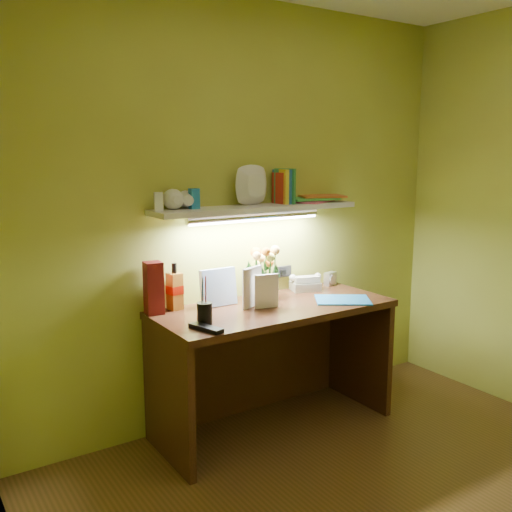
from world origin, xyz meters
The scene contains 13 objects.
desk centered at (0.00, 1.20, 0.38)m, with size 1.40×0.60×0.75m, color #33190E.
flower_bouquet centered at (0.05, 1.39, 0.91)m, with size 0.20×0.20×0.31m, color #0B1039, non-canonical shape.
telephone centered at (0.38, 1.40, 0.80)m, with size 0.18×0.13×0.11m, color beige, non-canonical shape.
desk_clock centered at (0.61, 1.42, 0.79)m, with size 0.09×0.04×0.09m, color silver.
whisky_bottle centered at (-0.51, 1.44, 0.88)m, with size 0.07×0.07×0.27m, color #A4611B, non-canonical shape.
whisky_box centered at (-0.64, 1.43, 0.89)m, with size 0.09×0.09×0.29m, color #5E1212.
pen_cup centered at (-0.50, 1.11, 0.85)m, with size 0.08×0.08×0.19m, color black.
art_card centered at (-0.27, 1.38, 0.86)m, with size 0.22×0.04×0.22m, color white, non-canonical shape.
tv_remote centered at (-0.55, 1.01, 0.76)m, with size 0.06×0.20×0.02m, color black.
blue_folder centered at (0.41, 1.07, 0.75)m, with size 0.32×0.23×0.01m, color #227FD1.
desk_book_a centered at (-0.20, 1.21, 0.87)m, with size 0.17×0.02×0.23m, color silver.
desk_book_b centered at (-0.13, 1.20, 0.85)m, with size 0.14×0.01×0.20m, color white.
wall_shelf centered at (0.02, 1.38, 1.34)m, with size 1.32×0.31×0.24m.
Camera 1 is at (-1.84, -1.40, 1.62)m, focal length 40.00 mm.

